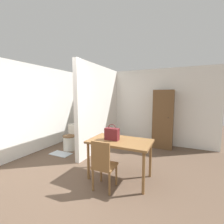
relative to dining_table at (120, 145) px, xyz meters
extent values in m
plane|color=brown|center=(-0.54, -0.93, -0.68)|extent=(16.00, 16.00, 0.00)
cube|color=white|center=(-0.54, 2.54, 0.57)|extent=(5.38, 0.12, 2.50)
cube|color=white|center=(-2.79, 0.78, 0.57)|extent=(0.12, 4.42, 2.50)
cube|color=white|center=(-1.19, 1.33, 0.57)|extent=(0.12, 2.31, 2.50)
cube|color=brown|center=(0.00, 0.00, 0.07)|extent=(1.20, 0.71, 0.04)
cylinder|color=brown|center=(-0.54, -0.30, -0.32)|extent=(0.05, 0.05, 0.73)
cylinder|color=brown|center=(0.54, -0.30, -0.32)|extent=(0.05, 0.05, 0.73)
cylinder|color=brown|center=(-0.54, 0.30, -0.32)|extent=(0.05, 0.05, 0.73)
cylinder|color=brown|center=(0.54, 0.30, -0.32)|extent=(0.05, 0.05, 0.73)
cube|color=brown|center=(-0.12, -0.41, -0.27)|extent=(0.39, 0.39, 0.04)
cube|color=brown|center=(-0.11, -0.58, -0.02)|extent=(0.34, 0.04, 0.47)
cylinder|color=brown|center=(-0.28, -0.26, -0.49)|extent=(0.04, 0.04, 0.39)
cylinder|color=brown|center=(0.03, -0.25, -0.49)|extent=(0.04, 0.04, 0.39)
cylinder|color=brown|center=(-0.27, -0.57, -0.49)|extent=(0.04, 0.04, 0.39)
cylinder|color=brown|center=(0.04, -0.56, -0.49)|extent=(0.04, 0.04, 0.39)
cylinder|color=silver|center=(-1.96, 0.80, -0.48)|extent=(0.37, 0.37, 0.41)
cylinder|color=brown|center=(-1.96, 0.80, -0.26)|extent=(0.39, 0.39, 0.02)
cube|color=silver|center=(-1.96, 1.06, -0.11)|extent=(0.35, 0.18, 0.33)
cube|color=maroon|center=(-0.15, -0.04, 0.20)|extent=(0.28, 0.13, 0.23)
torus|color=maroon|center=(-0.15, -0.04, 0.32)|extent=(0.16, 0.01, 0.16)
cube|color=brown|center=(0.56, 2.23, 0.22)|extent=(0.60, 0.46, 1.81)
sphere|color=black|center=(0.72, 1.99, 0.31)|extent=(0.02, 0.02, 0.02)
cube|color=#B2BCC6|center=(-1.96, 0.43, -0.68)|extent=(0.59, 0.33, 0.01)
camera|label=1|loc=(1.05, -2.64, 0.96)|focal=24.00mm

